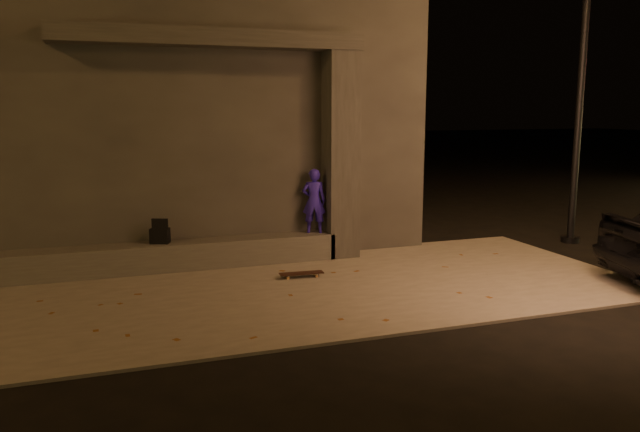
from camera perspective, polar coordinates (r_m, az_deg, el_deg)
name	(u,v)px	position (r m, az deg, el deg)	size (l,w,h in m)	color
ground	(320,340)	(7.43, -0.04, -11.28)	(120.00, 120.00, 0.00)	black
sidewalk	(275,292)	(9.23, -4.15, -6.90)	(11.00, 4.40, 0.04)	#67625B
building	(167,111)	(13.10, -13.82, 9.27)	(9.00, 5.10, 5.22)	#373532
ledge	(159,257)	(10.60, -14.54, -3.62)	(6.00, 0.55, 0.45)	#504E49
column	(341,156)	(11.06, 1.90, 5.51)	(0.55, 0.55, 3.60)	#373532
canopy	(213,38)	(10.55, -9.80, 15.71)	(5.00, 0.70, 0.28)	#373532
skateboarder	(314,201)	(10.98, -0.56, 1.39)	(0.42, 0.27, 1.14)	#2D1CBA
backpack	(160,235)	(10.52, -14.43, -1.65)	(0.35, 0.29, 0.42)	black
skateboard	(301,274)	(9.86, -1.70, -5.28)	(0.71, 0.23, 0.08)	black
street_lamp_2	(585,23)	(13.42, 23.09, 15.91)	(0.36, 0.36, 7.56)	black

